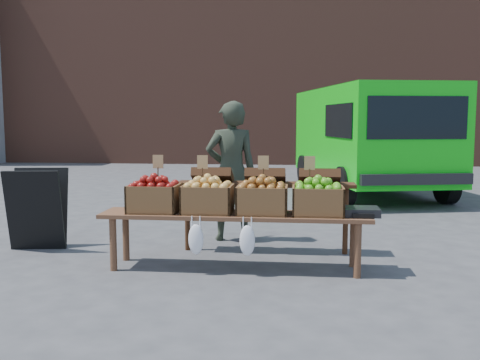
# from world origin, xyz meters

# --- Properties ---
(ground) EXTENTS (80.00, 80.00, 0.00)m
(ground) POSITION_xyz_m (0.00, 0.00, 0.00)
(ground) COLOR #474749
(brick_building) EXTENTS (24.00, 4.00, 10.00)m
(brick_building) POSITION_xyz_m (0.00, 15.00, 5.00)
(brick_building) COLOR brown
(brick_building) RESTS_ON ground
(delivery_van) EXTENTS (3.17, 5.12, 2.13)m
(delivery_van) POSITION_xyz_m (1.69, 6.20, 1.07)
(delivery_van) COLOR #0CCB13
(delivery_van) RESTS_ON ground
(vendor) EXTENTS (0.72, 0.57, 1.73)m
(vendor) POSITION_xyz_m (-0.56, 1.68, 0.87)
(vendor) COLOR #293124
(vendor) RESTS_ON ground
(chalkboard_sign) EXTENTS (0.67, 0.43, 0.95)m
(chalkboard_sign) POSITION_xyz_m (-2.75, 0.96, 0.48)
(chalkboard_sign) COLOR black
(chalkboard_sign) RESTS_ON ground
(back_table) EXTENTS (2.10, 0.44, 1.04)m
(back_table) POSITION_xyz_m (-0.10, 1.09, 0.52)
(back_table) COLOR #381F10
(back_table) RESTS_ON ground
(display_bench) EXTENTS (2.70, 0.56, 0.57)m
(display_bench) POSITION_xyz_m (-0.37, 0.37, 0.28)
(display_bench) COLOR brown
(display_bench) RESTS_ON ground
(crate_golden_apples) EXTENTS (0.50, 0.40, 0.28)m
(crate_golden_apples) POSITION_xyz_m (-1.19, 0.37, 0.71)
(crate_golden_apples) COLOR maroon
(crate_golden_apples) RESTS_ON display_bench
(crate_russet_pears) EXTENTS (0.50, 0.40, 0.28)m
(crate_russet_pears) POSITION_xyz_m (-0.64, 0.37, 0.71)
(crate_russet_pears) COLOR gold
(crate_russet_pears) RESTS_ON display_bench
(crate_red_apples) EXTENTS (0.50, 0.40, 0.28)m
(crate_red_apples) POSITION_xyz_m (-0.09, 0.37, 0.71)
(crate_red_apples) COLOR olive
(crate_red_apples) RESTS_ON display_bench
(crate_green_apples) EXTENTS (0.50, 0.40, 0.28)m
(crate_green_apples) POSITION_xyz_m (0.46, 0.37, 0.71)
(crate_green_apples) COLOR #458C16
(crate_green_apples) RESTS_ON display_bench
(weighing_scale) EXTENTS (0.34, 0.30, 0.08)m
(weighing_scale) POSITION_xyz_m (0.88, 0.37, 0.61)
(weighing_scale) COLOR black
(weighing_scale) RESTS_ON display_bench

